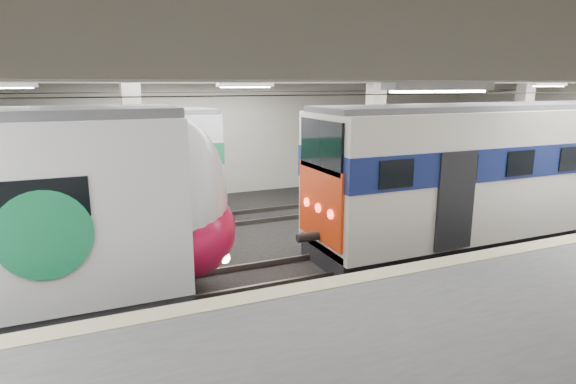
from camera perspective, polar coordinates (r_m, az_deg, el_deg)
name	(u,v)px	position (r m, az deg, el deg)	size (l,w,h in m)	color
station_hall	(301,165)	(10.50, 1.60, 3.19)	(36.00, 24.00, 5.75)	black
older_rer	(504,170)	(16.80, 24.19, 2.41)	(13.26, 2.93, 4.38)	beige
far_train	(11,179)	(17.00, -29.98, 1.39)	(12.93, 3.11, 4.14)	white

